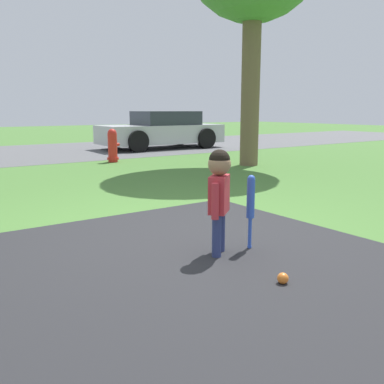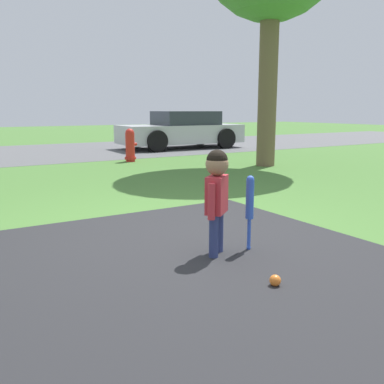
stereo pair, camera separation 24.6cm
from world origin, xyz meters
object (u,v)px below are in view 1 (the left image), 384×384
at_px(sports_ball, 283,278).
at_px(parked_car, 162,131).
at_px(baseball_bat, 251,201).
at_px(fire_hydrant, 113,146).
at_px(child, 219,187).

height_order(sports_ball, parked_car, parked_car).
relative_size(sports_ball, parked_car, 0.02).
bearing_deg(baseball_bat, sports_ball, -115.70).
relative_size(fire_hydrant, parked_car, 0.20).
xyz_separation_m(fire_hydrant, parked_car, (2.91, 2.52, 0.18)).
bearing_deg(baseball_bat, parked_car, 63.10).
bearing_deg(fire_hydrant, parked_car, 40.95).
bearing_deg(fire_hydrant, child, -107.51).
relative_size(sports_ball, fire_hydrant, 0.11).
bearing_deg(parked_car, sports_ball, 65.38).
xyz_separation_m(baseball_bat, sports_ball, (-0.35, -0.73, -0.40)).
xyz_separation_m(baseball_bat, parked_car, (4.69, 9.25, 0.14)).
relative_size(baseball_bat, fire_hydrant, 0.85).
height_order(child, fire_hydrant, child).
relative_size(child, baseball_bat, 1.36).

